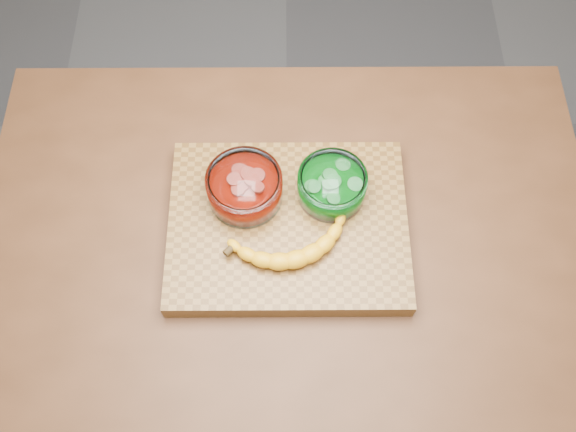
{
  "coord_description": "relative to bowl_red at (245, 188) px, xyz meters",
  "views": [
    {
      "loc": [
        -0.0,
        -0.54,
        2.02
      ],
      "look_at": [
        0.0,
        0.0,
        0.96
      ],
      "focal_mm": 40.0,
      "sensor_mm": 36.0,
      "label": 1
    }
  ],
  "objects": [
    {
      "name": "cutting_board",
      "position": [
        0.08,
        -0.05,
        -0.05
      ],
      "size": [
        0.45,
        0.35,
        0.04
      ],
      "primitive_type": "cube",
      "color": "brown",
      "rests_on": "counter"
    },
    {
      "name": "bowl_green",
      "position": [
        0.16,
        0.01,
        -0.0
      ],
      "size": [
        0.13,
        0.13,
        0.06
      ],
      "color": "white",
      "rests_on": "cutting_board"
    },
    {
      "name": "bowl_red",
      "position": [
        0.0,
        0.0,
        0.0
      ],
      "size": [
        0.14,
        0.14,
        0.07
      ],
      "color": "white",
      "rests_on": "cutting_board"
    },
    {
      "name": "banana",
      "position": [
        0.08,
        -0.1,
        -0.02
      ],
      "size": [
        0.25,
        0.14,
        0.04
      ],
      "primitive_type": null,
      "color": "gold",
      "rests_on": "cutting_board"
    },
    {
      "name": "ground",
      "position": [
        0.08,
        -0.05,
        -0.97
      ],
      "size": [
        3.5,
        3.5,
        0.0
      ],
      "primitive_type": "plane",
      "color": "#56565A",
      "rests_on": "ground"
    },
    {
      "name": "counter",
      "position": [
        0.08,
        -0.05,
        -0.52
      ],
      "size": [
        1.2,
        0.8,
        0.9
      ],
      "primitive_type": "cube",
      "color": "#4D2B17",
      "rests_on": "ground"
    }
  ]
}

